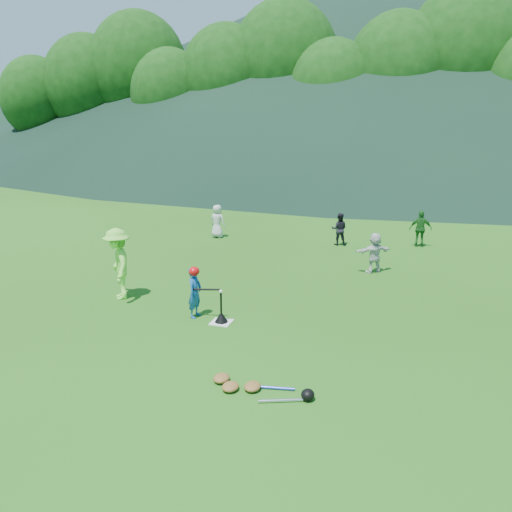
# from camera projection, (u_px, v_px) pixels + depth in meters

# --- Properties ---
(ground) EXTENTS (120.00, 120.00, 0.00)m
(ground) POSITION_uv_depth(u_px,v_px,m) (221.00, 323.00, 11.17)
(ground) COLOR #224F12
(ground) RESTS_ON ground
(home_plate) EXTENTS (0.45, 0.45, 0.02)m
(home_plate) POSITION_uv_depth(u_px,v_px,m) (221.00, 322.00, 11.16)
(home_plate) COLOR silver
(home_plate) RESTS_ON ground
(baseball) EXTENTS (0.08, 0.08, 0.08)m
(baseball) POSITION_uv_depth(u_px,v_px,m) (221.00, 291.00, 10.97)
(baseball) COLOR white
(baseball) RESTS_ON batting_tee
(batter_child) EXTENTS (0.31, 0.44, 1.17)m
(batter_child) POSITION_uv_depth(u_px,v_px,m) (195.00, 293.00, 11.36)
(batter_child) COLOR #164E9A
(batter_child) RESTS_ON ground
(adult_coach) EXTENTS (1.25, 1.33, 1.81)m
(adult_coach) POSITION_uv_depth(u_px,v_px,m) (118.00, 264.00, 12.47)
(adult_coach) COLOR #81EB45
(adult_coach) RESTS_ON ground
(fielder_a) EXTENTS (0.69, 0.51, 1.27)m
(fielder_a) POSITION_uv_depth(u_px,v_px,m) (217.00, 221.00, 19.15)
(fielder_a) COLOR silver
(fielder_a) RESTS_ON ground
(fielder_b) EXTENTS (0.63, 0.52, 1.17)m
(fielder_b) POSITION_uv_depth(u_px,v_px,m) (339.00, 229.00, 17.99)
(fielder_b) COLOR black
(fielder_b) RESTS_ON ground
(fielder_c) EXTENTS (0.80, 0.42, 1.31)m
(fielder_c) POSITION_uv_depth(u_px,v_px,m) (421.00, 229.00, 17.72)
(fielder_c) COLOR #1C5F1F
(fielder_c) RESTS_ON ground
(fielder_d) EXTENTS (1.12, 0.92, 1.21)m
(fielder_d) POSITION_uv_depth(u_px,v_px,m) (375.00, 253.00, 14.70)
(fielder_d) COLOR silver
(fielder_d) RESTS_ON ground
(batting_tee) EXTENTS (0.30, 0.30, 0.68)m
(batting_tee) POSITION_uv_depth(u_px,v_px,m) (221.00, 317.00, 11.13)
(batting_tee) COLOR black
(batting_tee) RESTS_ON home_plate
(batter_gear) EXTENTS (0.73, 0.26, 0.53)m
(batter_gear) POSITION_uv_depth(u_px,v_px,m) (195.00, 273.00, 11.22)
(batter_gear) COLOR red
(batter_gear) RESTS_ON ground
(equipment_pile) EXTENTS (1.80, 0.65, 0.19)m
(equipment_pile) POSITION_uv_depth(u_px,v_px,m) (252.00, 387.00, 8.35)
(equipment_pile) COLOR olive
(equipment_pile) RESTS_ON ground
(outfield_fence) EXTENTS (70.07, 0.08, 1.33)m
(outfield_fence) POSITION_uv_depth(u_px,v_px,m) (363.00, 172.00, 36.67)
(outfield_fence) COLOR gray
(outfield_fence) RESTS_ON ground
(tree_line) EXTENTS (70.04, 11.40, 14.82)m
(tree_line) POSITION_uv_depth(u_px,v_px,m) (379.00, 71.00, 39.98)
(tree_line) COLOR #382314
(tree_line) RESTS_ON ground
(distant_hills) EXTENTS (155.00, 140.00, 32.00)m
(distant_hills) POSITION_uv_depth(u_px,v_px,m) (358.00, 56.00, 84.55)
(distant_hills) COLOR black
(distant_hills) RESTS_ON ground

